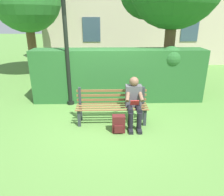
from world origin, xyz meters
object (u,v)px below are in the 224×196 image
person_seated (134,101)px  backpack (119,124)px  lamp_post (66,37)px  park_bench (112,105)px

person_seated → backpack: size_ratio=2.88×
person_seated → lamp_post: (1.73, -1.36, 1.33)m
park_bench → backpack: park_bench is taller
park_bench → person_seated: size_ratio=1.47×
park_bench → person_seated: bearing=161.6°
park_bench → backpack: (-0.14, 0.53, -0.24)m
person_seated → lamp_post: 2.57m
person_seated → backpack: 0.67m
person_seated → backpack: (0.38, 0.36, -0.42)m
park_bench → backpack: 0.60m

